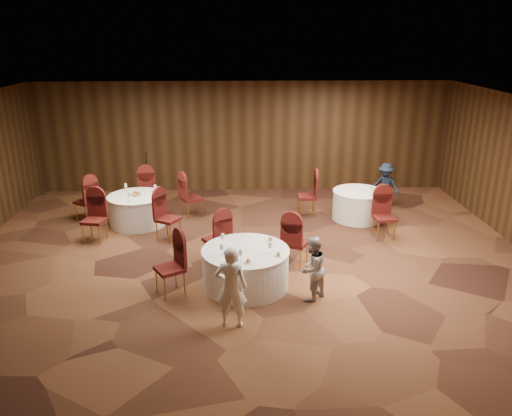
{
  "coord_description": "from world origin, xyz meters",
  "views": [
    {
      "loc": [
        -0.17,
        -9.42,
        4.53
      ],
      "look_at": [
        0.2,
        0.2,
        1.1
      ],
      "focal_mm": 35.0,
      "sensor_mm": 36.0,
      "label": 1
    }
  ],
  "objects_px": {
    "table_main": "(246,268)",
    "woman_b": "(312,269)",
    "table_left": "(138,210)",
    "table_right": "(358,205)",
    "mic_stand": "(149,191)",
    "man_c": "(385,185)",
    "woman_a": "(231,287)"
  },
  "relations": [
    {
      "from": "table_main",
      "to": "woman_b",
      "type": "height_order",
      "value": "woman_b"
    },
    {
      "from": "table_main",
      "to": "table_left",
      "type": "bearing_deg",
      "value": 128.28
    },
    {
      "from": "table_right",
      "to": "mic_stand",
      "type": "height_order",
      "value": "mic_stand"
    },
    {
      "from": "table_left",
      "to": "man_c",
      "type": "bearing_deg",
      "value": 9.09
    },
    {
      "from": "woman_b",
      "to": "table_right",
      "type": "bearing_deg",
      "value": -159.04
    },
    {
      "from": "mic_stand",
      "to": "woman_b",
      "type": "xyz_separation_m",
      "value": [
        3.71,
        -5.22,
        0.18
      ]
    },
    {
      "from": "table_main",
      "to": "mic_stand",
      "type": "relative_size",
      "value": 1.11
    },
    {
      "from": "woman_a",
      "to": "woman_b",
      "type": "xyz_separation_m",
      "value": [
        1.41,
        0.81,
        -0.1
      ]
    },
    {
      "from": "mic_stand",
      "to": "woman_b",
      "type": "bearing_deg",
      "value": -54.58
    },
    {
      "from": "woman_b",
      "to": "man_c",
      "type": "height_order",
      "value": "man_c"
    },
    {
      "from": "table_main",
      "to": "woman_a",
      "type": "bearing_deg",
      "value": -100.78
    },
    {
      "from": "table_left",
      "to": "man_c",
      "type": "height_order",
      "value": "man_c"
    },
    {
      "from": "mic_stand",
      "to": "woman_a",
      "type": "relative_size",
      "value": 1.05
    },
    {
      "from": "mic_stand",
      "to": "man_c",
      "type": "distance_m",
      "value": 6.41
    },
    {
      "from": "mic_stand",
      "to": "man_c",
      "type": "xyz_separation_m",
      "value": [
        6.4,
        -0.37,
        0.19
      ]
    },
    {
      "from": "table_right",
      "to": "man_c",
      "type": "xyz_separation_m",
      "value": [
        0.93,
        0.88,
        0.23
      ]
    },
    {
      "from": "woman_a",
      "to": "man_c",
      "type": "height_order",
      "value": "woman_a"
    },
    {
      "from": "table_left",
      "to": "woman_b",
      "type": "height_order",
      "value": "woman_b"
    },
    {
      "from": "table_main",
      "to": "table_left",
      "type": "xyz_separation_m",
      "value": [
        -2.6,
        3.3,
        0.0
      ]
    },
    {
      "from": "table_right",
      "to": "man_c",
      "type": "relative_size",
      "value": 1.06
    },
    {
      "from": "mic_stand",
      "to": "woman_a",
      "type": "height_order",
      "value": "mic_stand"
    },
    {
      "from": "table_main",
      "to": "mic_stand",
      "type": "bearing_deg",
      "value": 118.55
    },
    {
      "from": "table_main",
      "to": "woman_a",
      "type": "xyz_separation_m",
      "value": [
        -0.25,
        -1.32,
        0.32
      ]
    },
    {
      "from": "woman_a",
      "to": "table_left",
      "type": "bearing_deg",
      "value": -57.86
    },
    {
      "from": "woman_b",
      "to": "table_main",
      "type": "bearing_deg",
      "value": -69.35
    },
    {
      "from": "man_c",
      "to": "table_right",
      "type": "bearing_deg",
      "value": -99.22
    },
    {
      "from": "table_main",
      "to": "woman_b",
      "type": "xyz_separation_m",
      "value": [
        1.15,
        -0.52,
        0.22
      ]
    },
    {
      "from": "woman_a",
      "to": "man_c",
      "type": "relative_size",
      "value": 1.14
    },
    {
      "from": "table_left",
      "to": "man_c",
      "type": "distance_m",
      "value": 6.53
    },
    {
      "from": "table_right",
      "to": "woman_b",
      "type": "distance_m",
      "value": 4.35
    },
    {
      "from": "table_left",
      "to": "woman_b",
      "type": "bearing_deg",
      "value": -45.46
    },
    {
      "from": "mic_stand",
      "to": "woman_b",
      "type": "height_order",
      "value": "mic_stand"
    }
  ]
}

